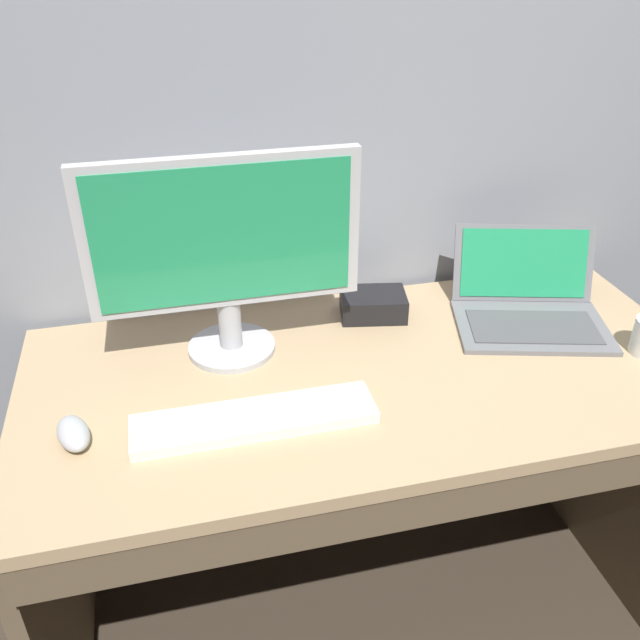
% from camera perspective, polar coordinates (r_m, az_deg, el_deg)
% --- Properties ---
extents(ground_plane, '(14.00, 14.00, 0.00)m').
position_cam_1_polar(ground_plane, '(2.02, 3.34, -22.78)').
color(ground_plane, '#382D23').
extents(desk, '(1.48, 0.69, 0.79)m').
position_cam_1_polar(desk, '(1.58, 4.13, -10.73)').
color(desk, tan).
rests_on(desk, ground).
extents(laptop_space_gray, '(0.41, 0.38, 0.19)m').
position_cam_1_polar(laptop_space_gray, '(1.69, 17.17, 1.17)').
color(laptop_space_gray, slate).
rests_on(laptop_space_gray, desk).
extents(external_monitor, '(0.56, 0.19, 0.45)m').
position_cam_1_polar(external_monitor, '(1.40, -8.04, 5.95)').
color(external_monitor, '#B7B7BC').
rests_on(external_monitor, desk).
extents(wired_keyboard, '(0.47, 0.11, 0.03)m').
position_cam_1_polar(wired_keyboard, '(1.31, -5.51, -8.27)').
color(wired_keyboard, white).
rests_on(wired_keyboard, desk).
extents(computer_mouse, '(0.08, 0.12, 0.04)m').
position_cam_1_polar(computer_mouse, '(1.34, -20.06, -8.96)').
color(computer_mouse, '#B7B7BC').
rests_on(computer_mouse, desk).
extents(external_drive_box, '(0.17, 0.14, 0.06)m').
position_cam_1_polar(external_drive_box, '(1.64, 4.49, 1.31)').
color(external_drive_box, black).
rests_on(external_drive_box, desk).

